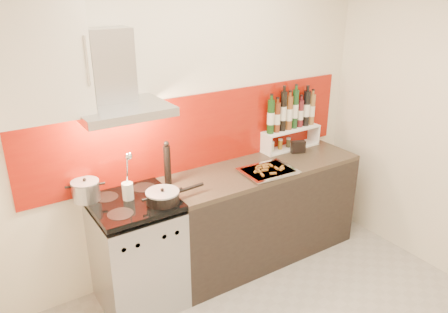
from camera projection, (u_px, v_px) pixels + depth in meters
back_wall at (195, 123)px, 3.63m from camera, size 3.40×0.02×2.60m
backsplash at (201, 131)px, 3.68m from camera, size 3.00×0.02×0.64m
range_stove at (138, 254)px, 3.37m from camera, size 0.60×0.60×0.91m
counter at (261, 211)px, 3.97m from camera, size 1.80×0.60×0.90m
range_hood at (116, 84)px, 2.99m from camera, size 0.62×0.50×0.61m
upper_cabinet at (25, 61)px, 2.62m from camera, size 0.70×0.35×0.72m
stock_pot at (86, 190)px, 3.17m from camera, size 0.20×0.20×0.17m
saute_pan at (164, 196)px, 3.15m from camera, size 0.47×0.24×0.11m
utensil_jar at (128, 186)px, 3.16m from camera, size 0.08×0.12×0.39m
pepper_mill at (167, 163)px, 3.41m from camera, size 0.06×0.06×0.36m
step_shelf at (291, 120)px, 4.10m from camera, size 0.62×0.17×0.57m
caddy_box at (298, 147)px, 4.07m from camera, size 0.14×0.10×0.11m
baking_tray at (268, 171)px, 3.67m from camera, size 0.46×0.36×0.03m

